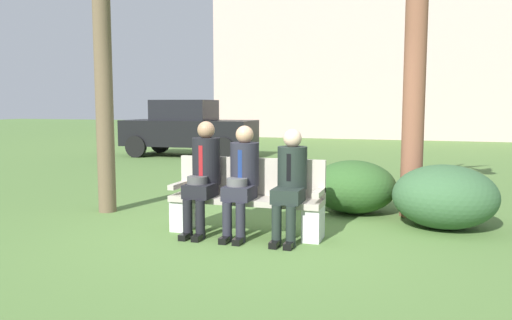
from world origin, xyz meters
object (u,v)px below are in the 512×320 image
(shrub_near_bench, at_px, (353,187))
(building_backdrop, at_px, (388,38))
(park_bench, at_px, (247,199))
(parked_car_near, at_px, (188,128))
(seated_man_left, at_px, (203,171))
(seated_man_middle, at_px, (242,175))
(shrub_mid_lawn, at_px, (445,197))
(seated_man_right, at_px, (290,178))

(shrub_near_bench, xyz_separation_m, building_backdrop, (-0.75, 19.67, 4.53))
(park_bench, relative_size, parked_car_near, 0.46)
(seated_man_left, distance_m, parked_car_near, 9.29)
(seated_man_middle, distance_m, parked_car_near, 9.52)
(shrub_near_bench, bearing_deg, park_bench, -124.24)
(seated_man_left, distance_m, seated_man_middle, 0.49)
(park_bench, relative_size, building_backdrop, 0.11)
(building_backdrop, bearing_deg, seated_man_left, -92.20)
(shrub_near_bench, distance_m, parked_car_near, 8.76)
(parked_car_near, bearing_deg, building_backdrop, 69.23)
(seated_man_left, relative_size, shrub_mid_lawn, 1.05)
(seated_man_right, height_order, building_backdrop, building_backdrop)
(parked_car_near, height_order, building_backdrop, building_backdrop)
(shrub_mid_lawn, relative_size, building_backdrop, 0.08)
(seated_man_left, distance_m, building_backdrop, 21.78)
(seated_man_middle, height_order, seated_man_right, seated_man_middle)
(seated_man_right, bearing_deg, park_bench, 167.04)
(seated_man_right, xyz_separation_m, building_backdrop, (-0.25, 21.36, 4.20))
(seated_man_left, bearing_deg, seated_man_middle, -0.53)
(park_bench, height_order, seated_man_left, seated_man_left)
(shrub_mid_lawn, xyz_separation_m, parked_car_near, (-6.90, 7.20, 0.44))
(seated_man_right, relative_size, shrub_near_bench, 1.05)
(shrub_mid_lawn, bearing_deg, parked_car_near, 133.79)
(seated_man_middle, bearing_deg, park_bench, 81.33)
(seated_man_right, height_order, shrub_near_bench, seated_man_right)
(seated_man_right, bearing_deg, building_backdrop, 90.67)
(seated_man_middle, bearing_deg, seated_man_right, 0.24)
(shrub_mid_lawn, bearing_deg, park_bench, -156.27)
(seated_man_middle, height_order, shrub_near_bench, seated_man_middle)
(seated_man_middle, xyz_separation_m, building_backdrop, (0.33, 21.37, 4.19))
(shrub_near_bench, bearing_deg, seated_man_middle, -122.61)
(park_bench, height_order, shrub_mid_lawn, park_bench)
(seated_man_middle, relative_size, shrub_mid_lawn, 1.01)
(seated_man_right, bearing_deg, parked_car_near, 121.98)
(seated_man_left, distance_m, shrub_mid_lawn, 3.01)
(park_bench, distance_m, parked_car_near, 9.42)
(park_bench, distance_m, shrub_mid_lawn, 2.47)
(park_bench, height_order, shrub_near_bench, park_bench)
(seated_man_middle, xyz_separation_m, parked_car_near, (-4.62, 8.32, 0.12))
(parked_car_near, bearing_deg, seated_man_middle, -60.98)
(seated_man_right, bearing_deg, shrub_mid_lawn, 33.40)
(seated_man_middle, distance_m, building_backdrop, 21.77)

